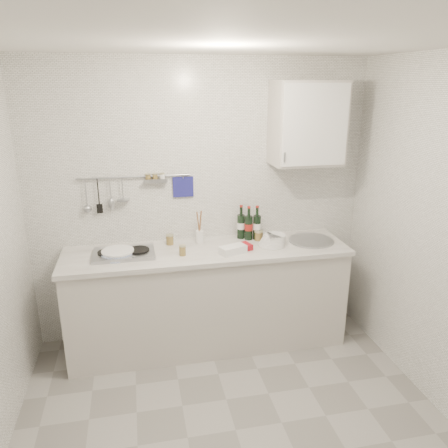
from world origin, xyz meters
name	(u,v)px	position (x,y,z in m)	size (l,w,h in m)	color
floor	(236,430)	(0.00, 0.00, 0.00)	(3.00, 3.00, 0.00)	slate
ceiling	(240,38)	(0.00, 0.00, 2.50)	(3.00, 3.00, 0.00)	silver
back_wall	(201,203)	(0.00, 1.40, 1.25)	(3.00, 0.02, 2.50)	silver
counter	(209,300)	(0.01, 1.10, 0.43)	(2.44, 0.64, 0.96)	#BAB4AC
wall_rail	(132,188)	(-0.60, 1.37, 1.43)	(0.98, 0.09, 0.34)	#93969B
wall_cabinet	(307,123)	(0.90, 1.22, 1.95)	(0.60, 0.38, 0.70)	#BAB4AC
plate_stack_hob	(117,254)	(-0.76, 1.08, 0.95)	(0.29, 0.29, 0.05)	#506EB5
plate_stack_sink	(273,240)	(0.58, 1.08, 0.97)	(0.24, 0.23, 0.10)	white
wine_bottles	(249,223)	(0.42, 1.28, 1.07)	(0.21, 0.12, 0.31)	black
butter_dish	(233,250)	(0.19, 0.96, 0.95)	(0.22, 0.11, 0.07)	white
strawberry_punnet	(243,247)	(0.30, 1.03, 0.94)	(0.12, 0.12, 0.05)	red
utensil_crock	(200,235)	(-0.04, 1.28, 0.99)	(0.07, 0.07, 0.30)	white
jar_a	(170,240)	(-0.30, 1.28, 0.97)	(0.07, 0.07, 0.09)	olive
jar_b	(260,234)	(0.52, 1.27, 0.96)	(0.06, 0.06, 0.07)	olive
jar_c	(258,236)	(0.49, 1.22, 0.96)	(0.07, 0.07, 0.09)	olive
jar_d	(183,250)	(-0.22, 1.00, 0.97)	(0.06, 0.06, 0.09)	olive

